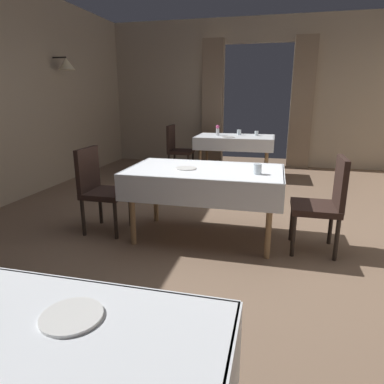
{
  "coord_description": "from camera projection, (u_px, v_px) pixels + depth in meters",
  "views": [
    {
      "loc": [
        0.45,
        -3.37,
        1.47
      ],
      "look_at": [
        -0.5,
        0.51,
        0.33
      ],
      "focal_mm": 31.8,
      "sensor_mm": 36.0,
      "label": 1
    }
  ],
  "objects": [
    {
      "name": "flower_vase_far",
      "position": [
        218.0,
        130.0,
        6.32
      ],
      "size": [
        0.07,
        0.07,
        0.2
      ],
      "color": "silver",
      "rests_on": "dining_table_far"
    },
    {
      "name": "glass_far_d",
      "position": [
        239.0,
        132.0,
        6.45
      ],
      "size": [
        0.08,
        0.08,
        0.1
      ],
      "primitive_type": "cylinder",
      "color": "silver",
      "rests_on": "dining_table_far"
    },
    {
      "name": "chair_far_left",
      "position": [
        177.0,
        147.0,
        6.51
      ],
      "size": [
        0.44,
        0.44,
        0.93
      ],
      "color": "black",
      "rests_on": "ground"
    },
    {
      "name": "plate_far_c",
      "position": [
        228.0,
        137.0,
        6.07
      ],
      "size": [
        0.23,
        0.23,
        0.01
      ],
      "primitive_type": "cylinder",
      "color": "white",
      "rests_on": "dining_table_far"
    },
    {
      "name": "dining_table_far",
      "position": [
        235.0,
        141.0,
        6.31
      ],
      "size": [
        1.42,
        0.88,
        0.75
      ],
      "color": "olive",
      "rests_on": "ground"
    },
    {
      "name": "chair_mid_right",
      "position": [
        325.0,
        200.0,
        3.21
      ],
      "size": [
        0.44,
        0.44,
        0.93
      ],
      "color": "black",
      "rests_on": "ground"
    },
    {
      "name": "glass_far_b",
      "position": [
        256.0,
        133.0,
        6.33
      ],
      "size": [
        0.07,
        0.07,
        0.09
      ],
      "primitive_type": "cylinder",
      "color": "silver",
      "rests_on": "dining_table_far"
    },
    {
      "name": "dining_table_mid",
      "position": [
        205.0,
        177.0,
        3.49
      ],
      "size": [
        1.57,
        0.93,
        0.75
      ],
      "color": "olive",
      "rests_on": "ground"
    },
    {
      "name": "plate_near_a",
      "position": [
        72.0,
        316.0,
        1.14
      ],
      "size": [
        0.21,
        0.21,
        0.01
      ],
      "primitive_type": "cylinder",
      "color": "white",
      "rests_on": "dining_table_near"
    },
    {
      "name": "chair_mid_left",
      "position": [
        99.0,
        186.0,
        3.72
      ],
      "size": [
        0.44,
        0.44,
        0.93
      ],
      "color": "black",
      "rests_on": "ground"
    },
    {
      "name": "wall_back",
      "position": [
        257.0,
        93.0,
        7.15
      ],
      "size": [
        6.4,
        0.27,
        3.0
      ],
      "color": "gray",
      "rests_on": "ground"
    },
    {
      "name": "ground",
      "position": [
        226.0,
        237.0,
        3.65
      ],
      "size": [
        10.08,
        10.08,
        0.0
      ],
      "primitive_type": "plane",
      "color": "#7A604C"
    },
    {
      "name": "glass_mid_b",
      "position": [
        257.0,
        169.0,
        3.21
      ],
      "size": [
        0.08,
        0.08,
        0.1
      ],
      "primitive_type": "cylinder",
      "color": "silver",
      "rests_on": "dining_table_mid"
    },
    {
      "name": "plate_mid_a",
      "position": [
        186.0,
        168.0,
        3.46
      ],
      "size": [
        0.21,
        0.21,
        0.01
      ],
      "primitive_type": "cylinder",
      "color": "white",
      "rests_on": "dining_table_mid"
    }
  ]
}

